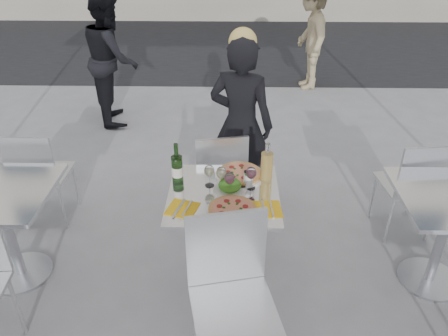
{
  "coord_description": "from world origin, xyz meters",
  "views": [
    {
      "loc": [
        0.05,
        -2.36,
        2.34
      ],
      "look_at": [
        0.0,
        0.15,
        0.85
      ],
      "focal_mm": 35.0,
      "sensor_mm": 36.0,
      "label": 1
    }
  ],
  "objects_px": {
    "main_table": "(224,219)",
    "pedestrian_b": "(310,36)",
    "side_chair_rfar": "(414,182)",
    "wineglass_red_a": "(230,179)",
    "pedestrian_a": "(112,59)",
    "wineglass_red_b": "(251,174)",
    "wineglass_white_b": "(221,173)",
    "chair_far": "(220,173)",
    "wineglass_white_a": "(209,172)",
    "pizza_far": "(240,174)",
    "napkin_right": "(267,209)",
    "side_table_right": "(447,222)",
    "pizza_near": "(232,210)",
    "salad_plate": "(230,186)",
    "wine_bottle": "(177,168)",
    "side_table_left": "(4,216)",
    "woman_diner": "(241,125)",
    "side_chair_lfar": "(38,171)",
    "chair_near": "(231,285)",
    "carafe": "(267,167)",
    "sugar_shaker": "(248,179)",
    "napkin_left": "(182,208)"
  },
  "relations": [
    {
      "from": "napkin_left",
      "to": "side_chair_rfar",
      "type": "bearing_deg",
      "value": 37.88
    },
    {
      "from": "side_chair_lfar",
      "to": "chair_near",
      "type": "bearing_deg",
      "value": 141.61
    },
    {
      "from": "carafe",
      "to": "napkin_right",
      "type": "distance_m",
      "value": 0.34
    },
    {
      "from": "carafe",
      "to": "napkin_left",
      "type": "height_order",
      "value": "carafe"
    },
    {
      "from": "side_table_right",
      "to": "salad_plate",
      "type": "relative_size",
      "value": 3.41
    },
    {
      "from": "side_table_left",
      "to": "wineglass_red_a",
      "type": "xyz_separation_m",
      "value": [
        1.54,
        -0.0,
        0.32
      ]
    },
    {
      "from": "side_chair_rfar",
      "to": "wineglass_red_a",
      "type": "bearing_deg",
      "value": 13.5
    },
    {
      "from": "pizza_far",
      "to": "salad_plate",
      "type": "distance_m",
      "value": 0.2
    },
    {
      "from": "carafe",
      "to": "sugar_shaker",
      "type": "bearing_deg",
      "value": -158.57
    },
    {
      "from": "chair_far",
      "to": "pizza_far",
      "type": "xyz_separation_m",
      "value": [
        0.15,
        -0.41,
        0.24
      ]
    },
    {
      "from": "main_table",
      "to": "wineglass_white_a",
      "type": "bearing_deg",
      "value": 137.71
    },
    {
      "from": "pedestrian_b",
      "to": "pizza_near",
      "type": "distance_m",
      "value": 4.37
    },
    {
      "from": "wineglass_white_a",
      "to": "side_chair_rfar",
      "type": "bearing_deg",
      "value": 15.49
    },
    {
      "from": "pedestrian_a",
      "to": "wineglass_white_a",
      "type": "xyz_separation_m",
      "value": [
        1.31,
        -2.72,
        0.07
      ]
    },
    {
      "from": "pizza_far",
      "to": "napkin_left",
      "type": "height_order",
      "value": "pizza_far"
    },
    {
      "from": "wineglass_red_a",
      "to": "main_table",
      "type": "bearing_deg",
      "value": 179.56
    },
    {
      "from": "pedestrian_a",
      "to": "carafe",
      "type": "relative_size",
      "value": 5.44
    },
    {
      "from": "side_table_right",
      "to": "pizza_far",
      "type": "bearing_deg",
      "value": 171.23
    },
    {
      "from": "wineglass_red_a",
      "to": "napkin_right",
      "type": "relative_size",
      "value": 0.79
    },
    {
      "from": "napkin_left",
      "to": "pizza_near",
      "type": "bearing_deg",
      "value": 12.9
    },
    {
      "from": "pedestrian_a",
      "to": "wineglass_red_b",
      "type": "distance_m",
      "value": 3.17
    },
    {
      "from": "main_table",
      "to": "pedestrian_b",
      "type": "xyz_separation_m",
      "value": [
        1.16,
        4.03,
        0.23
      ]
    },
    {
      "from": "side_table_right",
      "to": "wineglass_red_b",
      "type": "xyz_separation_m",
      "value": [
        -1.32,
        0.07,
        0.32
      ]
    },
    {
      "from": "wineglass_white_b",
      "to": "chair_far",
      "type": "bearing_deg",
      "value": 92.83
    },
    {
      "from": "side_table_left",
      "to": "chair_near",
      "type": "xyz_separation_m",
      "value": [
        1.55,
        -0.64,
        0.04
      ]
    },
    {
      "from": "chair_far",
      "to": "pedestrian_a",
      "type": "relative_size",
      "value": 0.56
    },
    {
      "from": "wine_bottle",
      "to": "sugar_shaker",
      "type": "distance_m",
      "value": 0.48
    },
    {
      "from": "side_chair_lfar",
      "to": "wineglass_red_b",
      "type": "distance_m",
      "value": 1.82
    },
    {
      "from": "wine_bottle",
      "to": "wineglass_red_b",
      "type": "height_order",
      "value": "wine_bottle"
    },
    {
      "from": "pedestrian_a",
      "to": "pedestrian_b",
      "type": "distance_m",
      "value": 2.85
    },
    {
      "from": "side_table_left",
      "to": "side_table_right",
      "type": "bearing_deg",
      "value": 0.0
    },
    {
      "from": "chair_near",
      "to": "wineglass_white_b",
      "type": "relative_size",
      "value": 6.23
    },
    {
      "from": "chair_near",
      "to": "side_chair_lfar",
      "type": "height_order",
      "value": "chair_near"
    },
    {
      "from": "wineglass_white_b",
      "to": "wineglass_red_a",
      "type": "xyz_separation_m",
      "value": [
        0.05,
        -0.07,
        0.0
      ]
    },
    {
      "from": "pizza_near",
      "to": "side_table_right",
      "type": "bearing_deg",
      "value": 7.7
    },
    {
      "from": "pedestrian_b",
      "to": "wine_bottle",
      "type": "bearing_deg",
      "value": -24.15
    },
    {
      "from": "chair_far",
      "to": "wineglass_white_b",
      "type": "xyz_separation_m",
      "value": [
        0.03,
        -0.55,
        0.33
      ]
    },
    {
      "from": "pizza_near",
      "to": "napkin_right",
      "type": "distance_m",
      "value": 0.21
    },
    {
      "from": "chair_far",
      "to": "pedestrian_a",
      "type": "xyz_separation_m",
      "value": [
        -1.37,
        2.19,
        0.26
      ]
    },
    {
      "from": "woman_diner",
      "to": "pizza_far",
      "type": "xyz_separation_m",
      "value": [
        -0.02,
        -0.8,
        0.0
      ]
    },
    {
      "from": "sugar_shaker",
      "to": "wineglass_white_a",
      "type": "distance_m",
      "value": 0.26
    },
    {
      "from": "sugar_shaker",
      "to": "pedestrian_b",
      "type": "bearing_deg",
      "value": 75.76
    },
    {
      "from": "pizza_far",
      "to": "napkin_right",
      "type": "height_order",
      "value": "pizza_far"
    },
    {
      "from": "side_table_right",
      "to": "chair_far",
      "type": "xyz_separation_m",
      "value": [
        -1.54,
        0.62,
        -0.01
      ]
    },
    {
      "from": "side_table_right",
      "to": "wineglass_white_b",
      "type": "relative_size",
      "value": 4.76
    },
    {
      "from": "wine_bottle",
      "to": "napkin_right",
      "type": "xyz_separation_m",
      "value": [
        0.58,
        -0.29,
        -0.11
      ]
    },
    {
      "from": "pizza_near",
      "to": "napkin_right",
      "type": "height_order",
      "value": "pizza_near"
    },
    {
      "from": "carafe",
      "to": "wine_bottle",
      "type": "bearing_deg",
      "value": -177.86
    },
    {
      "from": "wineglass_white_b",
      "to": "napkin_left",
      "type": "xyz_separation_m",
      "value": [
        -0.24,
        -0.25,
        -0.11
      ]
    },
    {
      "from": "chair_near",
      "to": "pedestrian_a",
      "type": "relative_size",
      "value": 0.62
    }
  ]
}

